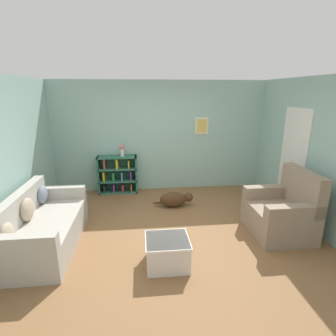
{
  "coord_description": "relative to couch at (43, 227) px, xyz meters",
  "views": [
    {
      "loc": [
        -0.46,
        -3.98,
        2.33
      ],
      "look_at": [
        0.0,
        0.4,
        1.05
      ],
      "focal_mm": 28.0,
      "sensor_mm": 36.0,
      "label": 1
    }
  ],
  "objects": [
    {
      "name": "ground_plane",
      "position": [
        2.01,
        0.17,
        -0.32
      ],
      "size": [
        14.0,
        14.0,
        0.0
      ],
      "primitive_type": "plane",
      "color": "brown"
    },
    {
      "name": "wall_back",
      "position": [
        2.01,
        2.42,
        0.98
      ],
      "size": [
        5.6,
        0.13,
        2.6
      ],
      "color": "#93BCB2",
      "rests_on": "ground_plane"
    },
    {
      "name": "wall_left",
      "position": [
        -0.54,
        0.17,
        0.98
      ],
      "size": [
        0.13,
        5.0,
        2.6
      ],
      "color": "#93BCB2",
      "rests_on": "ground_plane"
    },
    {
      "name": "wall_right",
      "position": [
        4.56,
        0.19,
        0.97
      ],
      "size": [
        0.16,
        5.0,
        2.6
      ],
      "color": "#93BCB2",
      "rests_on": "ground_plane"
    },
    {
      "name": "couch",
      "position": [
        0.0,
        0.0,
        0.0
      ],
      "size": [
        0.88,
        1.86,
        0.88
      ],
      "color": "#ADA89E",
      "rests_on": "ground_plane"
    },
    {
      "name": "bookshelf",
      "position": [
        0.97,
        2.22,
        0.12
      ],
      "size": [
        0.91,
        0.3,
        0.89
      ],
      "color": "#2D6B56",
      "rests_on": "ground_plane"
    },
    {
      "name": "recliner_chair",
      "position": [
        3.89,
        -0.01,
        0.06
      ],
      "size": [
        0.9,
        1.03,
        1.11
      ],
      "color": "gray",
      "rests_on": "ground_plane"
    },
    {
      "name": "coffee_table",
      "position": [
        1.87,
        -0.67,
        -0.11
      ],
      "size": [
        0.6,
        0.55,
        0.4
      ],
      "color": "silver",
      "rests_on": "ground_plane"
    },
    {
      "name": "dog",
      "position": [
        2.22,
        1.24,
        -0.16
      ],
      "size": [
        0.85,
        0.29,
        0.32
      ],
      "color": "#472D19",
      "rests_on": "ground_plane"
    },
    {
      "name": "vase",
      "position": [
        1.11,
        2.2,
        0.73
      ],
      "size": [
        0.12,
        0.12,
        0.28
      ],
      "color": "silver",
      "rests_on": "bookshelf"
    }
  ]
}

